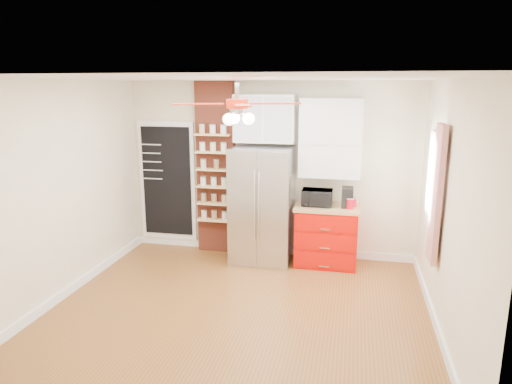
% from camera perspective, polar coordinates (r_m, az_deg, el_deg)
% --- Properties ---
extents(floor, '(4.50, 4.50, 0.00)m').
position_cam_1_polar(floor, '(5.67, -2.13, -14.41)').
color(floor, brown).
rests_on(floor, ground).
extents(ceiling, '(4.50, 4.50, 0.00)m').
position_cam_1_polar(ceiling, '(5.03, -2.40, 14.04)').
color(ceiling, white).
rests_on(ceiling, wall_back).
extents(wall_back, '(4.50, 0.02, 2.70)m').
position_cam_1_polar(wall_back, '(7.10, 1.76, 2.80)').
color(wall_back, beige).
rests_on(wall_back, floor).
extents(wall_front, '(4.50, 0.02, 2.70)m').
position_cam_1_polar(wall_front, '(3.38, -10.83, -9.14)').
color(wall_front, beige).
rests_on(wall_front, floor).
extents(wall_left, '(0.02, 4.00, 2.70)m').
position_cam_1_polar(wall_left, '(6.13, -23.07, 0.11)').
color(wall_left, beige).
rests_on(wall_left, floor).
extents(wall_right, '(0.02, 4.00, 2.70)m').
position_cam_1_polar(wall_right, '(5.13, 22.93, -2.27)').
color(wall_right, beige).
rests_on(wall_right, floor).
extents(chalkboard, '(0.95, 0.05, 1.95)m').
position_cam_1_polar(chalkboard, '(7.60, -11.01, 1.33)').
color(chalkboard, white).
rests_on(chalkboard, wall_back).
extents(brick_pillar, '(0.60, 0.16, 2.70)m').
position_cam_1_polar(brick_pillar, '(7.22, -5.01, 2.93)').
color(brick_pillar, brown).
rests_on(brick_pillar, floor).
extents(fridge, '(0.90, 0.70, 1.75)m').
position_cam_1_polar(fridge, '(6.85, 0.76, -1.64)').
color(fridge, '#ABACB0').
rests_on(fridge, floor).
extents(upper_glass_cabinet, '(0.90, 0.35, 0.70)m').
position_cam_1_polar(upper_glass_cabinet, '(6.84, 1.12, 9.17)').
color(upper_glass_cabinet, white).
rests_on(upper_glass_cabinet, wall_back).
extents(red_cabinet, '(0.94, 0.64, 0.90)m').
position_cam_1_polar(red_cabinet, '(6.90, 8.79, -5.34)').
color(red_cabinet, '#BC0A02').
rests_on(red_cabinet, floor).
extents(upper_shelf_unit, '(0.90, 0.30, 1.15)m').
position_cam_1_polar(upper_shelf_unit, '(6.77, 9.30, 6.63)').
color(upper_shelf_unit, white).
rests_on(upper_shelf_unit, wall_back).
extents(window, '(0.04, 0.75, 1.05)m').
position_cam_1_polar(window, '(5.94, 21.38, 1.85)').
color(window, white).
rests_on(window, wall_right).
extents(curtain, '(0.06, 0.40, 1.55)m').
position_cam_1_polar(curtain, '(5.42, 21.64, -0.26)').
color(curtain, '#B31D17').
rests_on(curtain, wall_right).
extents(ceiling_fan, '(1.40, 1.40, 0.44)m').
position_cam_1_polar(ceiling_fan, '(5.03, -2.37, 10.89)').
color(ceiling_fan, silver).
rests_on(ceiling_fan, ceiling).
extents(toaster_oven, '(0.44, 0.30, 0.24)m').
position_cam_1_polar(toaster_oven, '(6.75, 7.64, -0.70)').
color(toaster_oven, black).
rests_on(toaster_oven, red_cabinet).
extents(coffee_maker, '(0.17, 0.22, 0.29)m').
position_cam_1_polar(coffee_maker, '(6.73, 11.34, -0.66)').
color(coffee_maker, black).
rests_on(coffee_maker, red_cabinet).
extents(canister_left, '(0.14, 0.14, 0.14)m').
position_cam_1_polar(canister_left, '(6.67, 11.65, -1.47)').
color(canister_left, '#A50916').
rests_on(canister_left, red_cabinet).
extents(canister_right, '(0.10, 0.10, 0.12)m').
position_cam_1_polar(canister_right, '(6.80, 12.07, -1.28)').
color(canister_right, '#AD0926').
rests_on(canister_right, red_cabinet).
extents(pantry_jar_oats, '(0.11, 0.11, 0.14)m').
position_cam_1_polar(pantry_jar_oats, '(7.11, -6.58, 3.48)').
color(pantry_jar_oats, beige).
rests_on(pantry_jar_oats, brick_pillar).
extents(pantry_jar_beans, '(0.11, 0.11, 0.14)m').
position_cam_1_polar(pantry_jar_beans, '(7.05, -4.97, 3.44)').
color(pantry_jar_beans, olive).
rests_on(pantry_jar_beans, brick_pillar).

